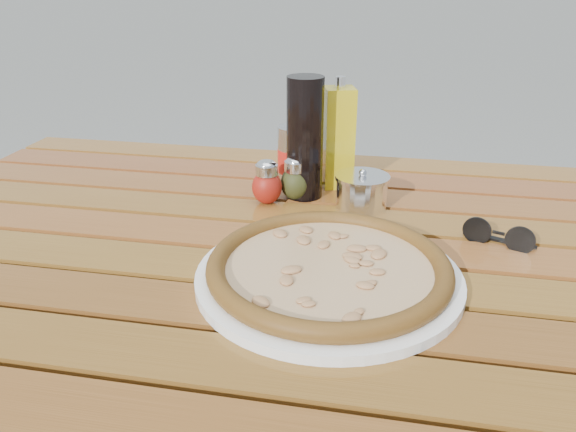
% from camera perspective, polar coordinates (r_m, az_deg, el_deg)
% --- Properties ---
extents(table, '(1.40, 0.90, 0.75)m').
position_cam_1_polar(table, '(0.92, -0.24, -6.53)').
color(table, '#3A1C0D').
rests_on(table, ground).
extents(plate, '(0.39, 0.39, 0.01)m').
position_cam_1_polar(plate, '(0.77, 4.13, -6.18)').
color(plate, white).
rests_on(plate, table).
extents(pizza, '(0.39, 0.39, 0.03)m').
position_cam_1_polar(pizza, '(0.76, 4.16, -5.15)').
color(pizza, beige).
rests_on(pizza, plate).
extents(pepper_shaker, '(0.07, 0.07, 0.08)m').
position_cam_1_polar(pepper_shaker, '(1.00, -2.16, 3.40)').
color(pepper_shaker, '#A41E12').
rests_on(pepper_shaker, table).
extents(oregano_shaker, '(0.06, 0.06, 0.08)m').
position_cam_1_polar(oregano_shaker, '(1.02, 0.75, 3.79)').
color(oregano_shaker, '#383B17').
rests_on(oregano_shaker, table).
extents(dark_bottle, '(0.09, 0.09, 0.22)m').
position_cam_1_polar(dark_bottle, '(1.01, 1.72, 7.88)').
color(dark_bottle, black).
rests_on(dark_bottle, table).
extents(soda_can, '(0.08, 0.08, 0.12)m').
position_cam_1_polar(soda_can, '(1.07, 0.73, 5.90)').
color(soda_can, silver).
rests_on(soda_can, table).
extents(olive_oil_cruet, '(0.07, 0.07, 0.21)m').
position_cam_1_polar(olive_oil_cruet, '(1.07, 5.12, 7.97)').
color(olive_oil_cruet, gold).
rests_on(olive_oil_cruet, table).
extents(parmesan_tin, '(0.13, 0.13, 0.07)m').
position_cam_1_polar(parmesan_tin, '(1.00, 7.51, 2.56)').
color(parmesan_tin, white).
rests_on(parmesan_tin, table).
extents(sunglasses, '(0.11, 0.05, 0.04)m').
position_cam_1_polar(sunglasses, '(0.91, 20.59, -1.93)').
color(sunglasses, black).
rests_on(sunglasses, table).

